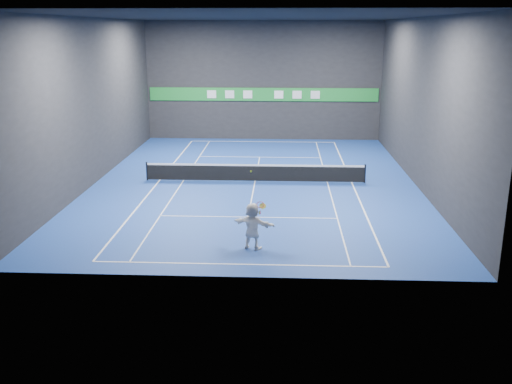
{
  "coord_description": "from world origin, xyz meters",
  "views": [
    {
      "loc": [
        1.56,
        -31.35,
        8.39
      ],
      "look_at": [
        0.41,
        -7.39,
        1.5
      ],
      "focal_mm": 40.0,
      "sensor_mm": 36.0,
      "label": 1
    }
  ],
  "objects_px": {
    "tennis_ball": "(251,171)",
    "tennis_net": "(255,172)",
    "tennis_racket": "(261,206)",
    "player": "(252,226)"
  },
  "relations": [
    {
      "from": "tennis_ball",
      "to": "player",
      "type": "bearing_deg",
      "value": -26.91
    },
    {
      "from": "player",
      "to": "tennis_ball",
      "type": "relative_size",
      "value": 25.96
    },
    {
      "from": "player",
      "to": "tennis_racket",
      "type": "height_order",
      "value": "tennis_racket"
    },
    {
      "from": "tennis_net",
      "to": "tennis_ball",
      "type": "bearing_deg",
      "value": -88.01
    },
    {
      "from": "player",
      "to": "tennis_net",
      "type": "height_order",
      "value": "player"
    },
    {
      "from": "tennis_net",
      "to": "tennis_racket",
      "type": "distance_m",
      "value": 10.33
    },
    {
      "from": "tennis_ball",
      "to": "tennis_racket",
      "type": "bearing_deg",
      "value": 3.1
    },
    {
      "from": "tennis_ball",
      "to": "tennis_net",
      "type": "xyz_separation_m",
      "value": [
        -0.36,
        10.25,
        -2.6
      ]
    },
    {
      "from": "player",
      "to": "tennis_net",
      "type": "distance_m",
      "value": 10.3
    },
    {
      "from": "player",
      "to": "tennis_ball",
      "type": "distance_m",
      "value": 2.21
    }
  ]
}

